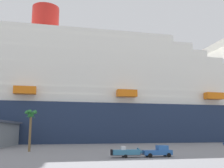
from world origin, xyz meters
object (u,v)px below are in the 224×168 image
Objects in this scene: pickup_truck at (158,151)px; cruise_ship at (110,100)px; palm_tree at (31,118)px; small_boat_on_trailer at (129,152)px.

cruise_ship is at bearing 88.15° from pickup_truck.
pickup_truck is at bearing -91.85° from cruise_ship.
palm_tree is (-26.39, 17.61, 7.04)m from pickup_truck.
small_boat_on_trailer is at bearing -178.70° from pickup_truck.
cruise_ship is 73.26m from small_boat_on_trailer.
small_boat_on_trailer is 0.71× the size of palm_tree.
palm_tree is (-20.45, 17.75, 7.12)m from small_boat_on_trailer.
pickup_truck is 0.78× the size of small_boat_on_trailer.
pickup_truck is 32.49m from palm_tree.
palm_tree reaches higher than pickup_truck.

